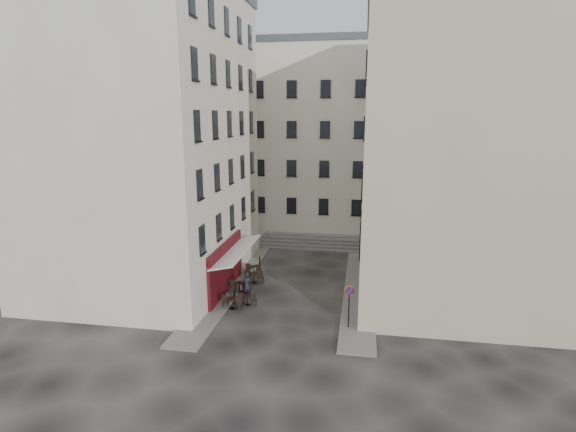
% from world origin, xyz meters
% --- Properties ---
extents(ground, '(90.00, 90.00, 0.00)m').
position_xyz_m(ground, '(0.00, 0.00, 0.00)').
color(ground, black).
rests_on(ground, ground).
extents(sidewalk_left, '(2.00, 22.00, 0.12)m').
position_xyz_m(sidewalk_left, '(-4.50, 4.00, 0.06)').
color(sidewalk_left, slate).
rests_on(sidewalk_left, ground).
extents(sidewalk_right, '(2.00, 18.00, 0.12)m').
position_xyz_m(sidewalk_right, '(4.50, 3.00, 0.06)').
color(sidewalk_right, slate).
rests_on(sidewalk_right, ground).
extents(building_left, '(12.20, 16.20, 20.60)m').
position_xyz_m(building_left, '(-10.50, 3.00, 10.31)').
color(building_left, beige).
rests_on(building_left, ground).
extents(building_right, '(12.20, 14.20, 18.60)m').
position_xyz_m(building_right, '(10.50, 3.50, 9.31)').
color(building_right, '#BBAB8B').
rests_on(building_right, ground).
extents(building_back, '(18.20, 10.20, 18.60)m').
position_xyz_m(building_back, '(-1.00, 19.00, 9.31)').
color(building_back, beige).
rests_on(building_back, ground).
extents(cafe_storefront, '(1.74, 7.30, 3.50)m').
position_xyz_m(cafe_storefront, '(-4.32, 1.00, 1.88)').
color(cafe_storefront, '#41090F').
rests_on(cafe_storefront, ground).
extents(stone_steps, '(9.00, 3.15, 0.80)m').
position_xyz_m(stone_steps, '(0.00, 12.57, 0.40)').
color(stone_steps, slate).
rests_on(stone_steps, ground).
extents(bollard_near, '(0.12, 0.12, 0.98)m').
position_xyz_m(bollard_near, '(-3.25, -1.00, 0.53)').
color(bollard_near, black).
rests_on(bollard_near, ground).
extents(bollard_mid, '(0.12, 0.12, 0.98)m').
position_xyz_m(bollard_mid, '(-3.25, 2.50, 0.53)').
color(bollard_mid, black).
rests_on(bollard_mid, ground).
extents(bollard_far, '(0.12, 0.12, 0.98)m').
position_xyz_m(bollard_far, '(-3.25, 6.00, 0.53)').
color(bollard_far, black).
rests_on(bollard_far, ground).
extents(no_parking_sign, '(0.56, 0.22, 2.57)m').
position_xyz_m(no_parking_sign, '(3.98, -3.12, 1.82)').
color(no_parking_sign, black).
rests_on(no_parking_sign, ground).
extents(bistro_table_a, '(1.29, 0.60, 0.91)m').
position_xyz_m(bistro_table_a, '(-3.20, -1.63, 0.46)').
color(bistro_table_a, black).
rests_on(bistro_table_a, ground).
extents(bistro_table_b, '(1.16, 0.54, 0.82)m').
position_xyz_m(bistro_table_b, '(-2.41, -0.92, 0.42)').
color(bistro_table_b, black).
rests_on(bistro_table_b, ground).
extents(bistro_table_c, '(1.29, 0.61, 0.91)m').
position_xyz_m(bistro_table_c, '(-3.50, 1.03, 0.46)').
color(bistro_table_c, black).
rests_on(bistro_table_c, ground).
extents(bistro_table_d, '(1.38, 0.65, 0.97)m').
position_xyz_m(bistro_table_d, '(-2.92, 2.84, 0.50)').
color(bistro_table_d, black).
rests_on(bistro_table_d, ground).
extents(bistro_table_e, '(1.18, 0.55, 0.83)m').
position_xyz_m(bistro_table_e, '(-3.39, 4.64, 0.42)').
color(bistro_table_e, black).
rests_on(bistro_table_e, ground).
extents(pedestrian, '(0.79, 0.67, 1.84)m').
position_xyz_m(pedestrian, '(-2.73, 0.09, 0.92)').
color(pedestrian, black).
rests_on(pedestrian, ground).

